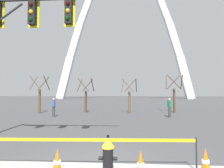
{
  "coord_description": "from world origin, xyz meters",
  "views": [
    {
      "loc": [
        0.92,
        -6.04,
        2.02
      ],
      "look_at": [
        0.14,
        5.0,
        2.5
      ],
      "focal_mm": 33.2,
      "sensor_mm": 36.0,
      "label": 1
    }
  ],
  "objects": [
    {
      "name": "tree_far_left",
      "position": [
        -7.79,
        14.15,
        1.66
      ],
      "size": [
        1.73,
        1.74,
        3.73
      ],
      "color": "brown",
      "rests_on": "ground"
    },
    {
      "name": "pedestrian_walking_left",
      "position": [
        4.45,
        11.44,
        0.82
      ],
      "size": [
        0.33,
        0.39,
        1.59
      ],
      "color": "#38383D",
      "rests_on": "ground"
    },
    {
      "name": "traffic_cone_curb_edge",
      "position": [
        1.23,
        -1.29,
        0.36
      ],
      "size": [
        0.36,
        0.36,
        0.73
      ],
      "color": "black",
      "rests_on": "ground"
    },
    {
      "name": "tree_center_left",
      "position": [
        1.18,
        14.57,
        1.52
      ],
      "size": [
        1.59,
        1.6,
        3.43
      ],
      "color": "brown",
      "rests_on": "ground"
    },
    {
      "name": "traffic_signal_gantry",
      "position": [
        -3.69,
        1.44,
        4.27
      ],
      "size": [
        6.42,
        0.44,
        6.0
      ],
      "color": "#232326",
      "rests_on": "ground"
    },
    {
      "name": "tree_left_mid",
      "position": [
        -3.32,
        15.26,
        1.57
      ],
      "size": [
        1.64,
        1.65,
        3.54
      ],
      "color": "#473323",
      "rests_on": "ground"
    },
    {
      "name": "caution_tape_barrier",
      "position": [
        -0.08,
        -0.66,
        0.62
      ],
      "size": [
        5.6,
        0.29,
        0.88
      ],
      "color": "#232326",
      "rests_on": "ground"
    },
    {
      "name": "traffic_cone_by_hydrant",
      "position": [
        2.77,
        -0.96,
        0.36
      ],
      "size": [
        0.36,
        0.36,
        0.73
      ],
      "color": "black",
      "rests_on": "ground"
    },
    {
      "name": "ground_plane",
      "position": [
        0.0,
        0.0,
        0.0
      ],
      "size": [
        240.0,
        240.0,
        0.0
      ],
      "primitive_type": "plane",
      "color": "#474749"
    },
    {
      "name": "tree_center_right",
      "position": [
        5.8,
        15.76,
        1.72
      ],
      "size": [
        1.79,
        1.8,
        3.87
      ],
      "color": "#473323",
      "rests_on": "ground"
    },
    {
      "name": "monument_arch",
      "position": [
        -0.0,
        65.28,
        21.96
      ],
      "size": [
        47.18,
        2.51,
        50.63
      ],
      "color": "silver",
      "rests_on": "ground"
    },
    {
      "name": "fire_hydrant",
      "position": [
        0.46,
        -0.92,
        0.47
      ],
      "size": [
        0.46,
        0.48,
        0.99
      ],
      "color": "black",
      "rests_on": "ground"
    },
    {
      "name": "pedestrian_standing_center",
      "position": [
        -5.27,
        11.19,
        0.82
      ],
      "size": [
        0.24,
        0.36,
        1.59
      ],
      "color": "#38383D",
      "rests_on": "ground"
    },
    {
      "name": "traffic_cone_mid_sidewalk",
      "position": [
        -0.69,
        -1.27,
        0.36
      ],
      "size": [
        0.36,
        0.36,
        0.73
      ],
      "color": "black",
      "rests_on": "ground"
    }
  ]
}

